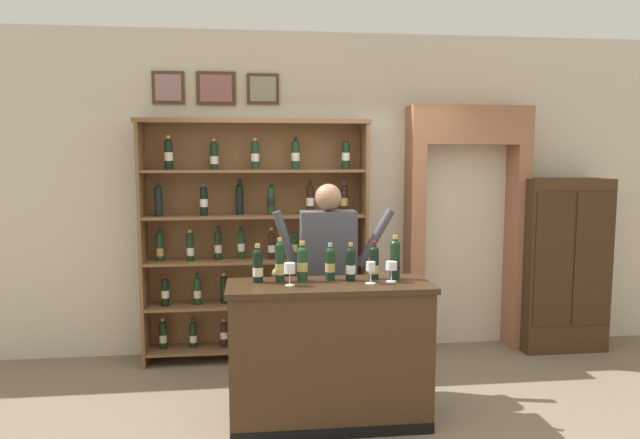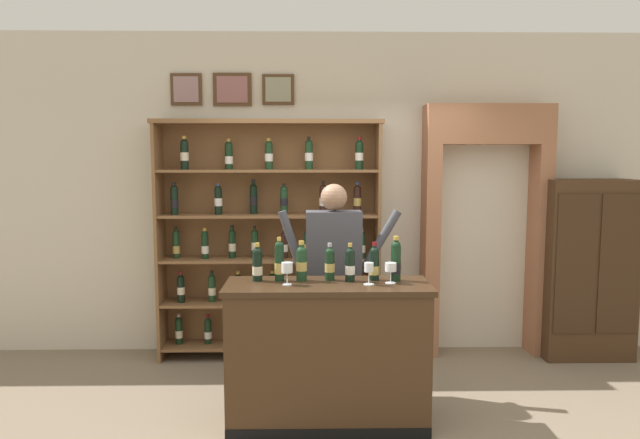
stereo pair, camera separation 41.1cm
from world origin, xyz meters
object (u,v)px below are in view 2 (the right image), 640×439
object	(u,v)px
wine_glass_left	(369,269)
tasting_bottle_super_tuscan	(374,263)
tasting_counter	(327,354)
wine_glass_right	(391,268)
tasting_bottle_riserva	(396,260)
tasting_bottle_rosso	(350,264)
wine_shelf	(269,234)
tasting_bottle_grappa	(279,261)
wine_glass_spare	(287,269)
tasting_bottle_brunello	(330,263)
side_cabinet	(586,269)
tasting_bottle_prosecco	(257,264)
shopkeeper	(334,263)
tasting_bottle_chianti	(302,262)

from	to	relation	value
wine_glass_left	tasting_bottle_super_tuscan	bearing A→B (deg)	69.48
tasting_counter	wine_glass_left	distance (m)	0.70
wine_glass_right	tasting_counter	bearing A→B (deg)	179.68
tasting_bottle_super_tuscan	tasting_bottle_riserva	bearing A→B (deg)	-5.61
tasting_counter	tasting_bottle_rosso	bearing A→B (deg)	24.73
wine_shelf	tasting_counter	size ratio (longest dim) A/B	1.56
tasting_bottle_grappa	wine_glass_right	world-z (taller)	tasting_bottle_grappa
tasting_bottle_riserva	wine_glass_spare	size ratio (longest dim) A/B	2.04
wine_shelf	tasting_bottle_super_tuscan	bearing A→B (deg)	-57.31
tasting_bottle_riserva	tasting_bottle_rosso	bearing A→B (deg)	-176.98
wine_shelf	tasting_bottle_rosso	bearing A→B (deg)	-63.68
tasting_counter	tasting_bottle_brunello	bearing A→B (deg)	80.26
side_cabinet	tasting_bottle_prosecco	world-z (taller)	side_cabinet
shopkeeper	wine_glass_spare	xyz separation A→B (m)	(-0.36, -0.64, 0.08)
tasting_bottle_riserva	wine_glass_spare	xyz separation A→B (m)	(-0.79, -0.13, -0.03)
tasting_bottle_prosecco	tasting_bottle_chianti	xyz separation A→B (m)	(0.32, 0.00, 0.01)
tasting_bottle_super_tuscan	wine_glass_right	xyz separation A→B (m)	(0.10, -0.11, -0.01)
shopkeeper	tasting_bottle_prosecco	distance (m)	0.78
tasting_counter	side_cabinet	bearing A→B (deg)	28.55
wine_shelf	shopkeeper	world-z (taller)	wine_shelf
tasting_bottle_rosso	wine_glass_right	bearing A→B (deg)	-15.42
tasting_bottle_grappa	wine_glass_spare	xyz separation A→B (m)	(0.06, -0.14, -0.03)
wine_shelf	tasting_bottle_riserva	distance (m)	1.70
tasting_bottle_brunello	wine_glass_left	world-z (taller)	tasting_bottle_brunello
tasting_bottle_chianti	tasting_bottle_brunello	size ratio (longest dim) A/B	1.07
wine_glass_right	side_cabinet	bearing A→B (deg)	33.53
tasting_counter	wine_glass_spare	size ratio (longest dim) A/B	9.13
tasting_bottle_super_tuscan	tasting_bottle_chianti	bearing A→B (deg)	-179.19
tasting_counter	wine_glass_right	xyz separation A→B (m)	(0.45, -0.00, 0.63)
tasting_bottle_grappa	tasting_bottle_rosso	bearing A→B (deg)	-3.06
side_cabinet	tasting_bottle_brunello	distance (m)	2.86
shopkeeper	tasting_bottle_chianti	distance (m)	0.57
shopkeeper	wine_glass_spare	world-z (taller)	shopkeeper
side_cabinet	tasting_bottle_riserva	bearing A→B (deg)	-147.72
wine_shelf	tasting_counter	bearing A→B (deg)	-70.47
tasting_bottle_rosso	side_cabinet	bearing A→B (deg)	28.81
wine_shelf	tasting_bottle_super_tuscan	size ratio (longest dim) A/B	8.08
wine_glass_spare	wine_glass_right	size ratio (longest dim) A/B	1.08
tasting_counter	wine_glass_left	bearing A→B (deg)	-8.01
side_cabinet	tasting_counter	world-z (taller)	side_cabinet
wine_shelf	tasting_bottle_chianti	bearing A→B (deg)	-76.35
tasting_bottle_brunello	tasting_bottle_super_tuscan	distance (m)	0.33
wine_glass_right	tasting_bottle_grappa	bearing A→B (deg)	172.43
tasting_bottle_chianti	wine_glass_left	size ratio (longest dim) A/B	1.86
tasting_counter	tasting_bottle_rosso	distance (m)	0.67
tasting_bottle_brunello	tasting_bottle_super_tuscan	bearing A→B (deg)	-0.56
wine_glass_left	tasting_bottle_prosecco	bearing A→B (deg)	170.15
tasting_bottle_chianti	wine_glass_right	world-z (taller)	tasting_bottle_chianti
wine_shelf	tasting_bottle_grappa	bearing A→B (deg)	-82.98
tasting_bottle_brunello	tasting_bottle_rosso	distance (m)	0.15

